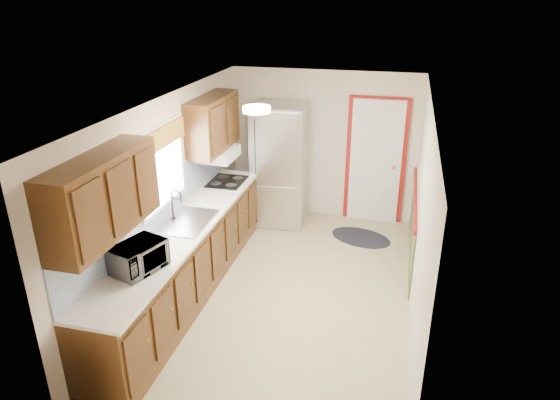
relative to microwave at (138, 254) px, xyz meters
The scene contains 8 objects.
room_shell 1.81m from the microwave, 48.48° to the left, with size 3.20×5.20×2.52m.
kitchen_run 1.11m from the microwave, 91.90° to the left, with size 0.63×4.00×2.20m.
back_wall_trim 4.19m from the microwave, 58.41° to the left, with size 1.12×2.30×2.08m.
ceiling_fixture 1.92m from the microwave, 52.08° to the left, with size 0.30×0.30×0.06m, color #FFD88C.
microwave is the anchor object (origin of this frame).
refrigerator 3.46m from the microwave, 80.35° to the left, with size 0.86×0.83×1.93m.
rug 3.82m from the microwave, 57.73° to the left, with size 0.94×0.60×0.01m, color black.
cooktop 2.55m from the microwave, 89.77° to the left, with size 0.49×0.59×0.02m, color black.
Camera 1 is at (1.21, -5.20, 3.53)m, focal length 32.00 mm.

